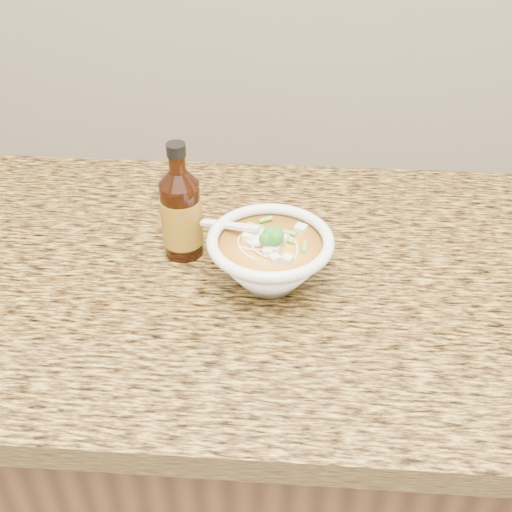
{
  "coord_description": "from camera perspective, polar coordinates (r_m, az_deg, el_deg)",
  "views": [
    {
      "loc": [
        -0.01,
        0.92,
        1.49
      ],
      "look_at": [
        -0.06,
        1.64,
        0.95
      ],
      "focal_mm": 45.0,
      "sensor_mm": 36.0,
      "label": 1
    }
  ],
  "objects": [
    {
      "name": "soup_bowl",
      "position": [
        0.9,
        1.26,
        -0.27
      ],
      "size": [
        0.19,
        0.18,
        0.1
      ],
      "rotation": [
        0.0,
        0.0,
        -0.22
      ],
      "color": "silver",
      "rests_on": "counter_slab"
    },
    {
      "name": "cabinet",
      "position": [
        1.3,
        2.81,
        -17.41
      ],
      "size": [
        4.0,
        0.65,
        0.86
      ],
      "primitive_type": "cube",
      "color": "#321F0F",
      "rests_on": "ground"
    },
    {
      "name": "hot_sauce_bottle",
      "position": [
        0.95,
        -6.65,
        3.72
      ],
      "size": [
        0.06,
        0.06,
        0.18
      ],
      "rotation": [
        0.0,
        0.0,
        -0.01
      ],
      "color": "#331206",
      "rests_on": "counter_slab"
    },
    {
      "name": "counter_slab",
      "position": [
        0.97,
        3.6,
        -1.89
      ],
      "size": [
        4.0,
        0.68,
        0.04
      ],
      "primitive_type": "cube",
      "color": "#A3873C",
      "rests_on": "cabinet"
    }
  ]
}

